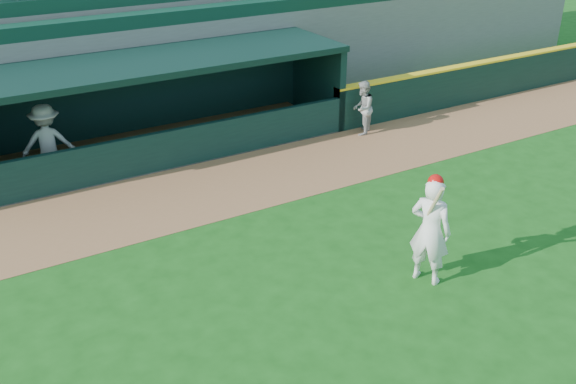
% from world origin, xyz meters
% --- Properties ---
extents(ground, '(120.00, 120.00, 0.00)m').
position_xyz_m(ground, '(0.00, 0.00, 0.00)').
color(ground, '#144C13').
rests_on(ground, ground).
extents(warning_track, '(40.00, 3.00, 0.01)m').
position_xyz_m(warning_track, '(0.00, 4.90, 0.01)').
color(warning_track, '#8D5C38').
rests_on(warning_track, ground).
extents(field_wall_right, '(15.50, 0.30, 1.20)m').
position_xyz_m(field_wall_right, '(12.25, 6.55, 0.60)').
color(field_wall_right, black).
rests_on(field_wall_right, ground).
extents(wall_stripe_right, '(15.50, 0.32, 0.06)m').
position_xyz_m(wall_stripe_right, '(12.25, 6.55, 1.23)').
color(wall_stripe_right, yellow).
rests_on(wall_stripe_right, field_wall_right).
extents(dugout_player_front, '(0.93, 0.92, 1.51)m').
position_xyz_m(dugout_player_front, '(5.01, 6.01, 0.76)').
color(dugout_player_front, '#9C9D98').
rests_on(dugout_player_front, ground).
extents(dugout_player_inside, '(1.34, 0.95, 1.87)m').
position_xyz_m(dugout_player_inside, '(-3.14, 7.32, 0.94)').
color(dugout_player_inside, '#A0A09B').
rests_on(dugout_player_inside, ground).
extents(dugout, '(9.40, 2.80, 2.46)m').
position_xyz_m(dugout, '(0.00, 8.00, 1.36)').
color(dugout, slate).
rests_on(dugout, ground).
extents(stands, '(34.50, 6.26, 7.58)m').
position_xyz_m(stands, '(0.02, 12.57, 2.40)').
color(stands, slate).
rests_on(stands, ground).
extents(batter_at_plate, '(0.76, 0.90, 2.09)m').
position_xyz_m(batter_at_plate, '(1.66, -0.45, 1.03)').
color(batter_at_plate, white).
rests_on(batter_at_plate, ground).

